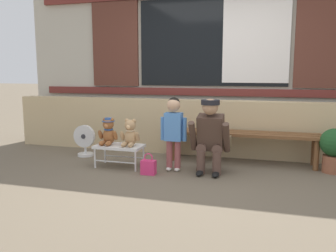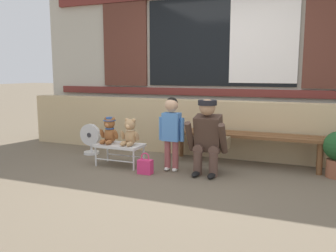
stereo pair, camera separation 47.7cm
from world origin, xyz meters
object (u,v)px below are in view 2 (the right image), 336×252
(handbag_on_ground, at_px, (145,166))
(floor_fan, at_px, (91,139))
(teddy_bear_plain, at_px, (130,133))
(teddy_bear_with_hat, at_px, (109,131))
(adult_crouching, at_px, (209,136))
(wooden_bench_long, at_px, (244,138))
(small_display_bench, at_px, (120,146))
(child_standing, at_px, (172,126))

(handbag_on_ground, xyz_separation_m, floor_fan, (-1.26, 0.65, 0.14))
(teddy_bear_plain, bearing_deg, handbag_on_ground, -34.53)
(teddy_bear_with_hat, height_order, adult_crouching, adult_crouching)
(teddy_bear_plain, height_order, adult_crouching, adult_crouching)
(wooden_bench_long, relative_size, handbag_on_ground, 7.72)
(adult_crouching, bearing_deg, small_display_bench, -177.22)
(wooden_bench_long, distance_m, adult_crouching, 0.72)
(child_standing, xyz_separation_m, adult_crouching, (0.48, 0.03, -0.11))
(wooden_bench_long, bearing_deg, floor_fan, -173.38)
(handbag_on_ground, bearing_deg, child_standing, 45.15)
(wooden_bench_long, height_order, child_standing, child_standing)
(adult_crouching, distance_m, floor_fan, 2.04)
(wooden_bench_long, bearing_deg, small_display_bench, -156.12)
(small_display_bench, xyz_separation_m, floor_fan, (-0.76, 0.42, -0.03))
(small_display_bench, relative_size, handbag_on_ground, 2.35)
(small_display_bench, distance_m, child_standing, 0.82)
(wooden_bench_long, relative_size, adult_crouching, 2.21)
(teddy_bear_plain, xyz_separation_m, adult_crouching, (1.07, 0.06, 0.02))
(teddy_bear_with_hat, bearing_deg, small_display_bench, -0.77)
(adult_crouching, height_order, floor_fan, adult_crouching)
(wooden_bench_long, distance_m, teddy_bear_plain, 1.57)
(teddy_bear_with_hat, xyz_separation_m, teddy_bear_plain, (0.32, -0.00, -0.01))
(small_display_bench, xyz_separation_m, handbag_on_ground, (0.50, -0.23, -0.17))
(wooden_bench_long, height_order, small_display_bench, wooden_bench_long)
(wooden_bench_long, distance_m, child_standing, 1.07)
(teddy_bear_plain, xyz_separation_m, child_standing, (0.59, 0.02, 0.13))
(teddy_bear_with_hat, xyz_separation_m, adult_crouching, (1.39, 0.06, 0.01))
(teddy_bear_plain, bearing_deg, child_standing, 2.36)
(small_display_bench, distance_m, adult_crouching, 1.25)
(wooden_bench_long, bearing_deg, teddy_bear_with_hat, -158.18)
(small_display_bench, relative_size, floor_fan, 1.33)
(child_standing, xyz_separation_m, floor_fan, (-1.51, 0.40, -0.35))
(small_display_bench, height_order, handbag_on_ground, small_display_bench)
(small_display_bench, xyz_separation_m, adult_crouching, (1.23, 0.06, 0.21))
(teddy_bear_with_hat, height_order, handbag_on_ground, teddy_bear_with_hat)
(teddy_bear_plain, relative_size, floor_fan, 0.76)
(wooden_bench_long, xyz_separation_m, handbag_on_ground, (-1.07, -0.92, -0.28))
(small_display_bench, height_order, adult_crouching, adult_crouching)
(teddy_bear_with_hat, relative_size, handbag_on_ground, 1.34)
(child_standing, bearing_deg, handbag_on_ground, -134.85)
(wooden_bench_long, relative_size, child_standing, 2.19)
(adult_crouching, bearing_deg, wooden_bench_long, 62.37)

